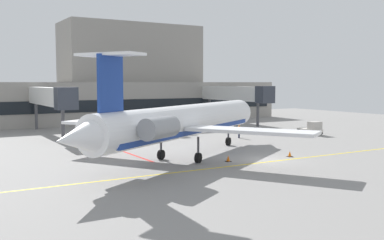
{
  "coord_description": "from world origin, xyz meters",
  "views": [
    {
      "loc": [
        -26.19,
        -31.48,
        7.04
      ],
      "look_at": [
        -1.78,
        10.11,
        3.0
      ],
      "focal_mm": 42.05,
      "sensor_mm": 36.0,
      "label": 1
    }
  ],
  "objects_px": {
    "pushback_tractor": "(312,128)",
    "belt_loader": "(228,122)",
    "fuel_tank": "(194,116)",
    "regional_jet": "(183,122)",
    "baggage_tug": "(178,128)",
    "marshaller": "(239,130)"
  },
  "relations": [
    {
      "from": "belt_loader",
      "to": "fuel_tank",
      "type": "height_order",
      "value": "fuel_tank"
    },
    {
      "from": "fuel_tank",
      "to": "marshaller",
      "type": "relative_size",
      "value": 4.1
    },
    {
      "from": "belt_loader",
      "to": "fuel_tank",
      "type": "relative_size",
      "value": 0.46
    },
    {
      "from": "baggage_tug",
      "to": "fuel_tank",
      "type": "height_order",
      "value": "fuel_tank"
    },
    {
      "from": "pushback_tractor",
      "to": "baggage_tug",
      "type": "bearing_deg",
      "value": 150.91
    },
    {
      "from": "pushback_tractor",
      "to": "belt_loader",
      "type": "bearing_deg",
      "value": 105.61
    },
    {
      "from": "baggage_tug",
      "to": "pushback_tractor",
      "type": "bearing_deg",
      "value": -29.09
    },
    {
      "from": "pushback_tractor",
      "to": "belt_loader",
      "type": "xyz_separation_m",
      "value": [
        -3.91,
        14.0,
        0.06
      ]
    },
    {
      "from": "pushback_tractor",
      "to": "belt_loader",
      "type": "distance_m",
      "value": 14.53
    },
    {
      "from": "pushback_tractor",
      "to": "marshaller",
      "type": "height_order",
      "value": "marshaller"
    },
    {
      "from": "regional_jet",
      "to": "marshaller",
      "type": "bearing_deg",
      "value": 36.94
    },
    {
      "from": "regional_jet",
      "to": "pushback_tractor",
      "type": "relative_size",
      "value": 8.98
    },
    {
      "from": "baggage_tug",
      "to": "fuel_tank",
      "type": "bearing_deg",
      "value": 51.45
    },
    {
      "from": "baggage_tug",
      "to": "belt_loader",
      "type": "bearing_deg",
      "value": 23.63
    },
    {
      "from": "baggage_tug",
      "to": "belt_loader",
      "type": "distance_m",
      "value": 12.98
    },
    {
      "from": "pushback_tractor",
      "to": "belt_loader",
      "type": "relative_size",
      "value": 0.9
    },
    {
      "from": "baggage_tug",
      "to": "belt_loader",
      "type": "relative_size",
      "value": 1.07
    },
    {
      "from": "marshaller",
      "to": "regional_jet",
      "type": "bearing_deg",
      "value": -143.06
    },
    {
      "from": "regional_jet",
      "to": "baggage_tug",
      "type": "distance_m",
      "value": 19.62
    },
    {
      "from": "pushback_tractor",
      "to": "fuel_tank",
      "type": "relative_size",
      "value": 0.41
    },
    {
      "from": "fuel_tank",
      "to": "belt_loader",
      "type": "bearing_deg",
      "value": -73.52
    },
    {
      "from": "baggage_tug",
      "to": "regional_jet",
      "type": "bearing_deg",
      "value": -117.09
    }
  ]
}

